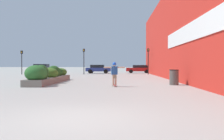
% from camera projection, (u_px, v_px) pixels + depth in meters
% --- Properties ---
extents(ground_plane, '(300.00, 300.00, 0.00)m').
position_uv_depth(ground_plane, '(75.00, 119.00, 6.32)').
color(ground_plane, '#A3A099').
extents(building_wall_right, '(0.67, 42.21, 8.80)m').
position_uv_depth(building_wall_right, '(173.00, 32.00, 23.10)').
color(building_wall_right, red).
rests_on(building_wall_right, ground_plane).
extents(planter_box, '(1.44, 8.49, 1.38)m').
position_uv_depth(planter_box, '(49.00, 76.00, 18.93)').
color(planter_box, slate).
rests_on(planter_box, ground_plane).
extents(skateboard, '(0.38, 0.81, 0.10)m').
position_uv_depth(skateboard, '(114.00, 85.00, 15.75)').
color(skateboard, maroon).
rests_on(skateboard, ground_plane).
extents(skateboarder, '(1.33, 0.45, 1.45)m').
position_uv_depth(skateboarder, '(114.00, 71.00, 15.73)').
color(skateboarder, tan).
rests_on(skateboarder, skateboard).
extents(trash_bin, '(0.64, 0.64, 1.05)m').
position_uv_depth(trash_bin, '(174.00, 77.00, 17.06)').
color(trash_bin, '#514C47').
rests_on(trash_bin, ground_plane).
extents(car_leftmost, '(3.86, 2.06, 1.51)m').
position_uv_depth(car_leftmost, '(42.00, 68.00, 40.33)').
color(car_leftmost, silver).
rests_on(car_leftmost, ground_plane).
extents(car_center_left, '(4.11, 2.02, 1.46)m').
position_uv_depth(car_center_left, '(193.00, 69.00, 39.95)').
color(car_center_left, slate).
rests_on(car_center_left, ground_plane).
extents(car_center_right, '(4.02, 1.99, 1.39)m').
position_uv_depth(car_center_right, '(98.00, 69.00, 40.64)').
color(car_center_right, navy).
rests_on(car_center_right, ground_plane).
extents(car_rightmost, '(4.22, 1.87, 1.35)m').
position_uv_depth(car_rightmost, '(139.00, 69.00, 42.05)').
color(car_rightmost, maroon).
rests_on(car_rightmost, ground_plane).
extents(traffic_light_left, '(0.28, 0.30, 3.71)m').
position_uv_depth(traffic_light_left, '(84.00, 57.00, 35.92)').
color(traffic_light_left, black).
rests_on(traffic_light_left, ground_plane).
extents(traffic_light_right, '(0.28, 0.30, 3.75)m').
position_uv_depth(traffic_light_right, '(148.00, 57.00, 35.85)').
color(traffic_light_right, black).
rests_on(traffic_light_right, ground_plane).
extents(traffic_light_far_left, '(0.28, 0.30, 3.44)m').
position_uv_depth(traffic_light_far_left, '(22.00, 58.00, 35.90)').
color(traffic_light_far_left, black).
rests_on(traffic_light_far_left, ground_plane).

